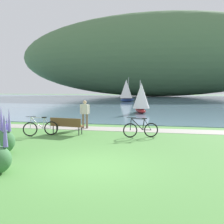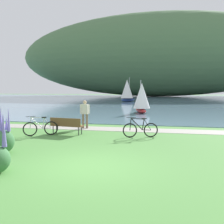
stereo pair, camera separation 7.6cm
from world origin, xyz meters
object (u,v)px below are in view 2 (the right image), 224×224
bicycle_beside_path (140,129)px  sailboat_nearest_to_shore (142,98)px  park_bench_near_camera (66,124)px  person_at_shoreline (85,112)px  sailboat_mid_bay (127,90)px  bicycle_leaning_near_bench (41,128)px

bicycle_beside_path → sailboat_nearest_to_shore: size_ratio=0.53×
bicycle_beside_path → park_bench_near_camera: bearing=178.4°
person_at_shoreline → sailboat_mid_bay: sailboat_mid_bay is taller
sailboat_nearest_to_shore → park_bench_near_camera: bearing=-103.3°
bicycle_leaning_near_bench → person_at_shoreline: 3.19m
bicycle_leaning_near_bench → person_at_shoreline: person_at_shoreline is taller
person_at_shoreline → bicycle_leaning_near_bench: bearing=-118.8°
bicycle_beside_path → sailboat_nearest_to_shore: sailboat_nearest_to_shore is taller
bicycle_leaning_near_bench → sailboat_nearest_to_shore: size_ratio=0.48×
sailboat_mid_bay → bicycle_beside_path: bearing=-80.6°
park_bench_near_camera → sailboat_mid_bay: (-1.71, 33.87, 1.61)m
sailboat_mid_bay → person_at_shoreline: bearing=-86.3°
bicycle_leaning_near_bench → bicycle_beside_path: size_ratio=0.90×
park_bench_near_camera → sailboat_nearest_to_shore: bearing=76.7°
sailboat_mid_bay → sailboat_nearest_to_shore: bearing=-78.0°
sailboat_nearest_to_shore → sailboat_mid_bay: sailboat_mid_bay is taller
bicycle_leaning_near_bench → person_at_shoreline: bearing=61.2°
bicycle_leaning_near_bench → sailboat_nearest_to_shore: sailboat_nearest_to_shore is taller
person_at_shoreline → sailboat_nearest_to_shore: size_ratio=0.53×
bicycle_beside_path → sailboat_mid_bay: 34.49m
person_at_shoreline → sailboat_nearest_to_shore: (2.53, 10.08, 0.57)m
bicycle_leaning_near_bench → bicycle_beside_path: (5.08, 0.54, 0.00)m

